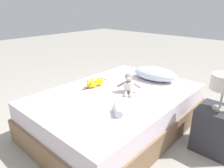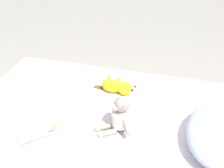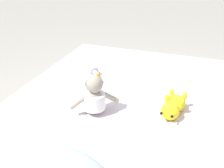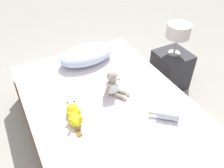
{
  "view_description": "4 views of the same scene",
  "coord_description": "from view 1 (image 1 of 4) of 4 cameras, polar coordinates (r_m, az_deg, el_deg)",
  "views": [
    {
      "loc": [
        1.45,
        -1.68,
        1.42
      ],
      "look_at": [
        -0.01,
        -0.06,
        0.58
      ],
      "focal_mm": 33.25,
      "sensor_mm": 36.0,
      "label": 1
    },
    {
      "loc": [
        1.8,
        0.55,
        1.84
      ],
      "look_at": [
        -0.33,
        -0.07,
        0.52
      ],
      "focal_mm": 56.51,
      "sensor_mm": 36.0,
      "label": 2
    },
    {
      "loc": [
        -0.39,
        1.19,
        1.27
      ],
      "look_at": [
        0.08,
        -0.16,
        0.51
      ],
      "focal_mm": 39.9,
      "sensor_mm": 36.0,
      "label": 3
    },
    {
      "loc": [
        -0.65,
        -1.27,
        1.88
      ],
      "look_at": [
        0.09,
        0.12,
        0.56
      ],
      "focal_mm": 37.07,
      "sensor_mm": 36.0,
      "label": 4
    }
  ],
  "objects": [
    {
      "name": "ground_plane",
      "position": [
        2.63,
        1.16,
        -11.68
      ],
      "size": [
        16.0,
        16.0,
        0.0
      ],
      "primitive_type": "plane",
      "color": "#9E998E"
    },
    {
      "name": "glass_bottle",
      "position": [
        1.95,
        1.51,
        -7.25
      ],
      "size": [
        0.21,
        0.19,
        0.07
      ],
      "color": "silver",
      "rests_on": "bed"
    },
    {
      "name": "plush_monkey",
      "position": [
        2.4,
        4.65,
        -0.14
      ],
      "size": [
        0.25,
        0.25,
        0.24
      ],
      "color": "#9E9384",
      "rests_on": "bed"
    },
    {
      "name": "plush_yellow_creature",
      "position": [
        2.59,
        -4.59,
        0.34
      ],
      "size": [
        0.14,
        0.33,
        0.1
      ],
      "color": "yellow",
      "rests_on": "bed"
    },
    {
      "name": "nightstand",
      "position": [
        2.4,
        26.5,
        -11.11
      ],
      "size": [
        0.37,
        0.37,
        0.46
      ],
      "color": "#2D2D33",
      "rests_on": "ground_plane"
    },
    {
      "name": "pillow",
      "position": [
        2.87,
        11.67,
        2.81
      ],
      "size": [
        0.62,
        0.4,
        0.17
      ],
      "color": "silver",
      "rests_on": "bed"
    },
    {
      "name": "bed",
      "position": [
        2.52,
        1.2,
        -7.31
      ],
      "size": [
        1.38,
        1.98,
        0.46
      ],
      "color": "#846647",
      "rests_on": "ground_plane"
    }
  ]
}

